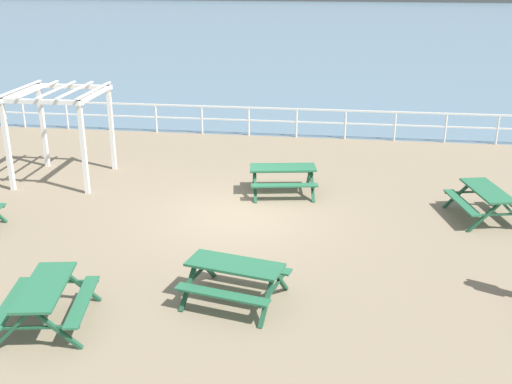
% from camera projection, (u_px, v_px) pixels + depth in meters
% --- Properties ---
extents(ground_plane, '(30.00, 24.00, 0.20)m').
position_uv_depth(ground_plane, '(238.00, 219.00, 15.86)').
color(ground_plane, gray).
extents(sea_band, '(142.00, 90.00, 0.01)m').
position_uv_depth(sea_band, '(321.00, 24.00, 64.82)').
color(sea_band, slate).
rests_on(sea_band, ground).
extents(distant_shoreline, '(142.00, 6.00, 1.80)m').
position_uv_depth(distant_shoreline, '(331.00, 1.00, 104.76)').
color(distant_shoreline, '#4C4C47').
rests_on(distant_shoreline, ground).
extents(seaward_railing, '(23.07, 0.07, 1.08)m').
position_uv_depth(seaward_railing, '(273.00, 117.00, 22.76)').
color(seaward_railing, white).
rests_on(seaward_railing, ground).
extents(picnic_table_near_left, '(1.81, 2.03, 0.80)m').
position_uv_depth(picnic_table_near_left, '(46.00, 295.00, 10.87)').
color(picnic_table_near_left, '#286B47').
rests_on(picnic_table_near_left, ground).
extents(picnic_table_near_right, '(1.87, 2.09, 0.80)m').
position_uv_depth(picnic_table_near_right, '(486.00, 197.00, 15.44)').
color(picnic_table_near_right, '#286B47').
rests_on(picnic_table_near_right, ground).
extents(picnic_table_far_left, '(2.09, 1.87, 0.80)m').
position_uv_depth(picnic_table_far_left, '(235.00, 273.00, 11.65)').
color(picnic_table_far_left, '#286B47').
rests_on(picnic_table_far_left, ground).
extents(picnic_table_seaward, '(2.03, 1.80, 0.80)m').
position_uv_depth(picnic_table_seaward, '(283.00, 173.00, 17.15)').
color(picnic_table_seaward, '#286B47').
rests_on(picnic_table_seaward, ground).
extents(lattice_pergola, '(2.46, 2.58, 2.70)m').
position_uv_depth(lattice_pergola, '(59.00, 113.00, 17.80)').
color(lattice_pergola, white).
rests_on(lattice_pergola, ground).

